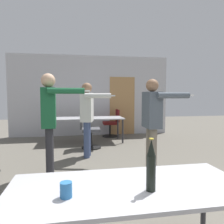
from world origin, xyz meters
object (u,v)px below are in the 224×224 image
at_px(person_near_casual, 50,114).
at_px(drink_cup, 66,190).
at_px(office_chair_mid_tucked, 88,131).
at_px(office_chair_side_rolled, 112,124).
at_px(person_right_polo, 153,117).
at_px(beer_bottle, 151,166).
at_px(person_center_tall, 88,113).

relative_size(person_near_casual, drink_cup, 16.86).
distance_m(office_chair_mid_tucked, office_chair_side_rolled, 1.77).
height_order(person_right_polo, drink_cup, person_right_polo).
bearing_deg(beer_bottle, office_chair_side_rolled, 82.62).
distance_m(person_center_tall, drink_cup, 3.53).
distance_m(person_right_polo, office_chair_mid_tucked, 2.32).
distance_m(office_chair_side_rolled, drink_cup, 5.98).
relative_size(office_chair_mid_tucked, office_chair_side_rolled, 1.04).
height_order(person_center_tall, drink_cup, person_center_tall).
bearing_deg(beer_bottle, person_center_tall, 93.66).
height_order(person_right_polo, person_near_casual, person_near_casual).
relative_size(office_chair_side_rolled, beer_bottle, 2.40).
bearing_deg(person_right_polo, office_chair_side_rolled, -177.88).
height_order(person_center_tall, office_chair_mid_tucked, person_center_tall).
bearing_deg(beer_bottle, drink_cup, -179.97).
relative_size(beer_bottle, drink_cup, 3.61).
bearing_deg(person_near_casual, person_right_polo, 83.97).
height_order(person_near_casual, office_chair_side_rolled, person_near_casual).
relative_size(person_near_casual, office_chair_mid_tucked, 1.87).
height_order(person_near_casual, beer_bottle, person_near_casual).
distance_m(person_right_polo, person_near_casual, 1.82).
height_order(person_center_tall, person_near_casual, person_near_casual).
xyz_separation_m(person_near_casual, office_chair_side_rolled, (1.70, 3.40, -0.66)).
height_order(person_right_polo, beer_bottle, person_right_polo).
xyz_separation_m(person_near_casual, drink_cup, (0.35, -2.42, -0.30)).
distance_m(person_center_tall, person_near_casual, 1.30).
relative_size(person_right_polo, person_center_tall, 1.01).
relative_size(person_center_tall, office_chair_side_rolled, 1.84).
height_order(person_near_casual, office_chair_mid_tucked, person_near_casual).
bearing_deg(person_center_tall, office_chair_mid_tucked, -172.04).
xyz_separation_m(person_center_tall, beer_bottle, (0.22, -3.51, -0.10)).
xyz_separation_m(person_right_polo, person_center_tall, (-1.10, 1.20, -0.01)).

